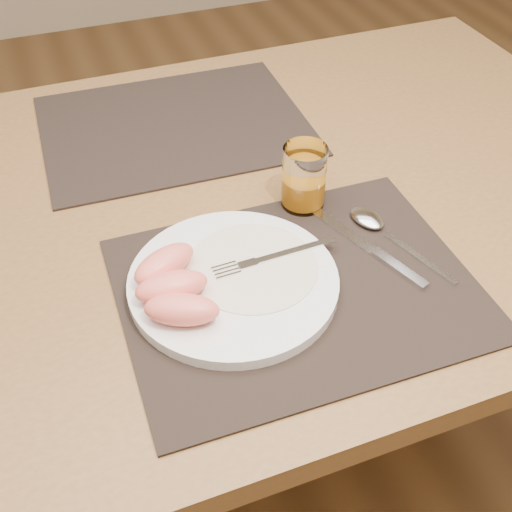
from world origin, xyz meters
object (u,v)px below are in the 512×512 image
object	(u,v)px
spoon	(375,224)
fork	(265,259)
table	(232,236)
placemat_far	(174,125)
placemat_near	(297,288)
juice_glass	(304,180)
plate	(233,282)
knife	(374,251)

from	to	relation	value
spoon	fork	bearing A→B (deg)	-171.70
table	placemat_far	distance (m)	0.24
table	placemat_near	world-z (taller)	placemat_near
table	juice_glass	xyz separation A→B (m)	(0.09, -0.06, 0.13)
spoon	plate	bearing A→B (deg)	-169.68
placemat_far	plate	world-z (taller)	plate
placemat_near	plate	distance (m)	0.08
knife	juice_glass	size ratio (longest dim) A/B	2.21
knife	table	bearing A→B (deg)	125.18
placemat_far	plate	size ratio (longest dim) A/B	1.67
table	fork	distance (m)	0.20
table	placemat_far	bearing A→B (deg)	97.14
fork	knife	bearing A→B (deg)	-8.10
plate	knife	size ratio (longest dim) A/B	1.27
fork	plate	bearing A→B (deg)	-162.63
plate	knife	xyz separation A→B (m)	(0.20, -0.01, -0.01)
fork	spoon	world-z (taller)	fork
plate	knife	world-z (taller)	plate
placemat_near	spoon	bearing A→B (deg)	25.22
knife	placemat_far	bearing A→B (deg)	111.74
table	knife	bearing A→B (deg)	-54.82
table	placemat_near	bearing A→B (deg)	-86.10
knife	plate	bearing A→B (deg)	178.26
placemat_far	juice_glass	xyz separation A→B (m)	(0.12, -0.28, 0.04)
plate	juice_glass	distance (m)	0.20
plate	spoon	world-z (taller)	plate
placemat_near	juice_glass	distance (m)	0.18
placemat_far	fork	world-z (taller)	fork
placemat_far	table	bearing A→B (deg)	-82.86
placemat_far	spoon	xyz separation A→B (m)	(0.19, -0.37, 0.01)
placemat_far	knife	distance (m)	0.45
placemat_near	plate	bearing A→B (deg)	158.91
knife	placemat_near	bearing A→B (deg)	-169.26
placemat_far	knife	size ratio (longest dim) A/B	2.11
fork	spoon	bearing A→B (deg)	8.30
table	spoon	bearing A→B (deg)	-42.04
table	plate	world-z (taller)	plate
table	placemat_near	size ratio (longest dim) A/B	3.11
spoon	placemat_far	bearing A→B (deg)	117.60
table	spoon	world-z (taller)	spoon
placemat_far	knife	xyz separation A→B (m)	(0.17, -0.42, 0.00)
placemat_far	juice_glass	world-z (taller)	juice_glass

